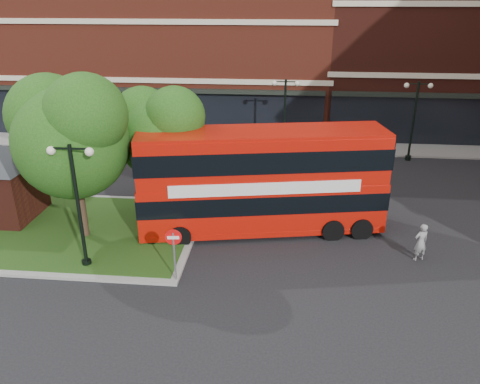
# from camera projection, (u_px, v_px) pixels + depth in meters

# --- Properties ---
(ground) EXTENTS (120.00, 120.00, 0.00)m
(ground) POSITION_uv_depth(u_px,v_px,m) (226.00, 277.00, 17.66)
(ground) COLOR black
(ground) RESTS_ON ground
(pavement_far) EXTENTS (44.00, 3.00, 0.12)m
(pavement_far) POSITION_uv_depth(u_px,v_px,m) (255.00, 145.00, 32.75)
(pavement_far) COLOR slate
(pavement_far) RESTS_ON ground
(terrace_far_left) EXTENTS (26.00, 12.00, 14.00)m
(terrace_far_left) POSITION_uv_depth(u_px,v_px,m) (163.00, 32.00, 37.60)
(terrace_far_left) COLOR maroon
(terrace_far_left) RESTS_ON ground
(terrace_far_right) EXTENTS (18.00, 12.00, 16.00)m
(terrace_far_right) POSITION_uv_depth(u_px,v_px,m) (447.00, 20.00, 35.29)
(terrace_far_right) COLOR #471911
(terrace_far_right) RESTS_ON ground
(traffic_island) EXTENTS (12.60, 7.60, 0.15)m
(traffic_island) POSITION_uv_depth(u_px,v_px,m) (58.00, 229.00, 21.08)
(traffic_island) COLOR gray
(traffic_island) RESTS_ON ground
(tree_island_west) EXTENTS (5.40, 4.71, 7.21)m
(tree_island_west) POSITION_uv_depth(u_px,v_px,m) (69.00, 131.00, 18.72)
(tree_island_west) COLOR #2D2116
(tree_island_west) RESTS_ON ground
(tree_island_east) EXTENTS (4.46, 3.90, 6.29)m
(tree_island_east) POSITION_uv_depth(u_px,v_px,m) (159.00, 130.00, 20.95)
(tree_island_east) COLOR #2D2116
(tree_island_east) RESTS_ON ground
(lamp_island) EXTENTS (1.72, 0.36, 5.00)m
(lamp_island) POSITION_uv_depth(u_px,v_px,m) (78.00, 201.00, 17.22)
(lamp_island) COLOR black
(lamp_island) RESTS_ON ground
(lamp_far_left) EXTENTS (1.72, 0.36, 5.00)m
(lamp_far_left) POSITION_uv_depth(u_px,v_px,m) (285.00, 114.00, 29.66)
(lamp_far_left) COLOR black
(lamp_far_left) RESTS_ON ground
(lamp_far_right) EXTENTS (1.72, 0.36, 5.00)m
(lamp_far_right) POSITION_uv_depth(u_px,v_px,m) (414.00, 117.00, 28.96)
(lamp_far_right) COLOR black
(lamp_far_right) RESTS_ON ground
(bus) EXTENTS (10.88, 4.33, 4.05)m
(bus) POSITION_uv_depth(u_px,v_px,m) (262.00, 175.00, 20.18)
(bus) COLOR #AF1007
(bus) RESTS_ON ground
(woman) EXTENTS (0.68, 0.56, 1.60)m
(woman) POSITION_uv_depth(u_px,v_px,m) (421.00, 242.00, 18.50)
(woman) COLOR gray
(woman) RESTS_ON ground
(car_silver) EXTENTS (4.47, 1.80, 1.52)m
(car_silver) POSITION_uv_depth(u_px,v_px,m) (246.00, 144.00, 30.74)
(car_silver) COLOR #B2B4BA
(car_silver) RESTS_ON ground
(car_white) EXTENTS (4.25, 1.65, 1.38)m
(car_white) POSITION_uv_depth(u_px,v_px,m) (336.00, 148.00, 30.20)
(car_white) COLOR silver
(car_white) RESTS_ON ground
(no_entry_sign) EXTENTS (0.60, 0.11, 2.18)m
(no_entry_sign) POSITION_uv_depth(u_px,v_px,m) (174.00, 245.00, 16.75)
(no_entry_sign) COLOR slate
(no_entry_sign) RESTS_ON ground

